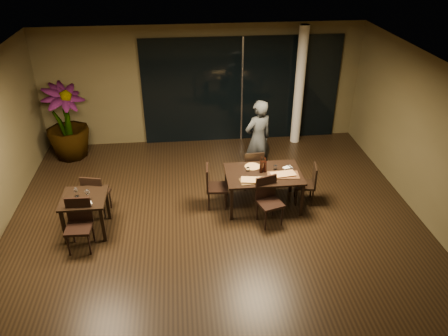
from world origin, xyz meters
The scene contains 31 objects.
ground centered at (0.00, 0.00, 0.00)m, with size 8.00×8.00×0.00m, color black.
wall_back centered at (0.00, 4.05, 1.50)m, with size 8.00×0.10×3.00m, color #4E4529.
wall_right centered at (4.05, 0.00, 1.50)m, with size 0.10×8.00×3.00m, color #4E4529.
ceiling centered at (0.00, 0.00, 3.02)m, with size 8.00×8.00×0.04m, color silver.
window_panel centered at (1.00, 3.96, 1.35)m, with size 5.00×0.06×2.70m, color black.
column centered at (2.40, 3.65, 1.50)m, with size 0.24×0.24×3.00m, color silver.
main_table centered at (1.00, 0.80, 0.68)m, with size 1.50×1.00×0.75m.
side_table centered at (-2.40, 0.30, 0.62)m, with size 0.80×0.80×0.75m.
chair_main_far centered at (0.90, 1.46, 0.51)m, with size 0.45×0.45×0.91m.
chair_main_near centered at (1.00, 0.27, 0.52)m, with size 0.54×0.54×0.93m.
chair_main_left centered at (0.00, 0.88, 0.51)m, with size 0.45×0.45×0.91m.
chair_main_right centered at (1.95, 0.82, 0.48)m, with size 0.46×0.46×0.86m.
chair_side_far centered at (-2.30, 0.81, 0.51)m, with size 0.51×0.51×0.91m.
chair_side_near centered at (-2.44, -0.13, 0.53)m, with size 0.45×0.45×0.94m.
diner centered at (1.09, 2.00, 0.91)m, with size 0.62×0.41×1.82m, color #2B2E30.
potted_plant centered at (-3.30, 3.39, 0.91)m, with size 1.00×1.00×1.83m, color #1A4E1A.
pizza_board_left centered at (0.75, 0.52, 0.76)m, with size 0.52×0.26×0.01m, color #3F2B14.
pizza_board_right centered at (1.37, 0.68, 0.76)m, with size 0.61×0.31×0.01m, color #4F2F19.
oblong_pizza_left centered at (0.75, 0.52, 0.77)m, with size 0.45×0.21×0.02m, color maroon, non-canonical shape.
oblong_pizza_right centered at (1.37, 0.68, 0.77)m, with size 0.46×0.21×0.02m, color maroon, non-canonical shape.
round_pizza centered at (0.82, 1.07, 0.76)m, with size 0.31×0.31×0.01m, color #B83714.
bottle_a centered at (0.96, 0.85, 0.92)m, with size 0.07×0.07×0.33m, color black, non-canonical shape.
bottle_b centered at (1.03, 0.86, 0.90)m, with size 0.07×0.07×0.30m, color black, non-canonical shape.
bottle_c centered at (1.03, 0.90, 0.90)m, with size 0.07×0.07×0.30m, color black, non-canonical shape.
tumbler_left centered at (0.70, 0.92, 0.79)m, with size 0.07×0.07×0.08m, color white.
tumbler_right centered at (1.26, 0.93, 0.79)m, with size 0.07×0.07×0.09m, color white.
napkin_near centered at (1.53, 0.68, 0.76)m, with size 0.18×0.10×0.01m, color white.
napkin_far centered at (1.52, 0.97, 0.76)m, with size 0.18×0.10×0.01m, color white.
wine_glass_a centered at (-2.52, 0.34, 0.83)m, with size 0.08×0.08×0.17m, color white, non-canonical shape.
wine_glass_b centered at (-2.30, 0.22, 0.85)m, with size 0.09×0.09×0.19m, color white, non-canonical shape.
side_napkin centered at (-2.31, 0.07, 0.76)m, with size 0.18×0.11×0.01m, color white.
Camera 1 is at (-0.56, -6.51, 5.12)m, focal length 35.00 mm.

